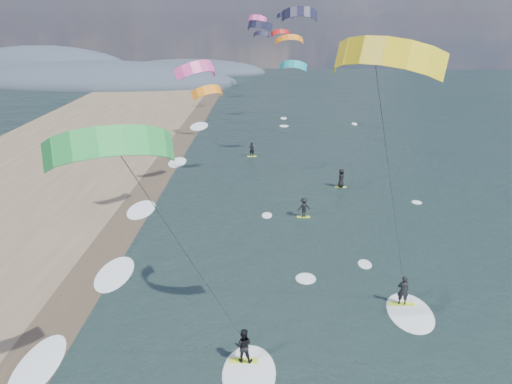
{
  "coord_description": "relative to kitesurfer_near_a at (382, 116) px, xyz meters",
  "views": [
    {
      "loc": [
        -0.18,
        -13.6,
        16.58
      ],
      "look_at": [
        -1.0,
        12.0,
        7.0
      ],
      "focal_mm": 35.0,
      "sensor_mm": 36.0,
      "label": 1
    }
  ],
  "objects": [
    {
      "name": "wet_sand_strip",
      "position": [
        -16.39,
        3.06,
        -12.31
      ],
      "size": [
        3.0,
        240.0,
        0.0
      ],
      "primitive_type": "cube",
      "color": "#382D23",
      "rests_on": "ground"
    },
    {
      "name": "coastal_hills",
      "position": [
        -49.23,
        100.93,
        -12.31
      ],
      "size": [
        80.0,
        41.0,
        15.0
      ],
      "color": "#3D4756",
      "rests_on": "ground"
    },
    {
      "name": "kitesurfer_near_a",
      "position": [
        0.0,
        0.0,
        0.0
      ],
      "size": [
        8.02,
        9.37,
        15.97
      ],
      "color": "#BDE728",
      "rests_on": "ground"
    },
    {
      "name": "kitesurfer_near_b",
      "position": [
        -8.23,
        -4.65,
        -3.2
      ],
      "size": [
        7.28,
        8.85,
        13.86
      ],
      "color": "#BDE728",
      "rests_on": "ground"
    },
    {
      "name": "far_kitesurfers",
      "position": [
        -1.18,
        23.73,
        -11.42
      ],
      "size": [
        10.18,
        18.48,
        1.86
      ],
      "color": "#BDE728",
      "rests_on": "ground"
    },
    {
      "name": "bg_kite_field",
      "position": [
        -5.03,
        49.17,
        0.73
      ],
      "size": [
        11.56,
        71.2,
        7.73
      ],
      "color": "black",
      "rests_on": "ground"
    },
    {
      "name": "shoreline_surf",
      "position": [
        -15.19,
        7.81,
        -12.31
      ],
      "size": [
        2.4,
        79.4,
        0.11
      ],
      "color": "white",
      "rests_on": "ground"
    }
  ]
}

